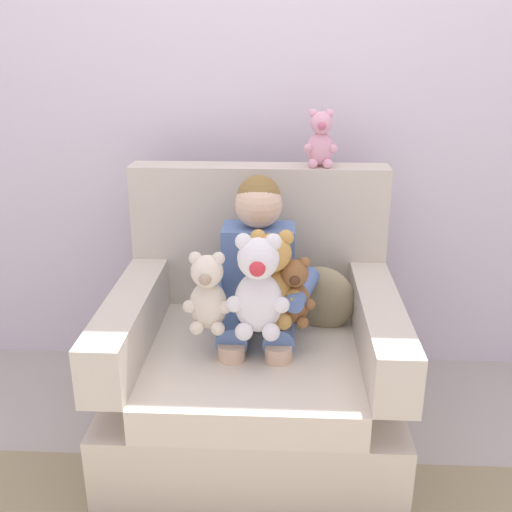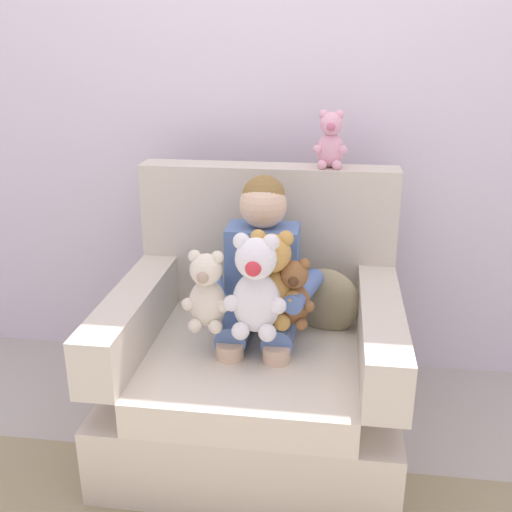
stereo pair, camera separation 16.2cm
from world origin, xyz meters
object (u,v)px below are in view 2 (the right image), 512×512
object	(u,v)px
plush_cream	(207,292)
plush_pink_on_backrest	(331,141)
armchair	(257,360)
plush_white	(256,288)
throw_pillow	(326,301)
seated_child	(261,281)
plush_brown	(294,294)
plush_honey	(271,281)

from	to	relation	value
plush_cream	plush_pink_on_backrest	xyz separation A→B (m)	(0.38, 0.49, 0.43)
armchair	plush_white	world-z (taller)	armchair
plush_cream	plush_white	bearing A→B (deg)	0.07
plush_cream	plush_pink_on_backrest	bearing A→B (deg)	57.99
armchair	plush_pink_on_backrest	bearing A→B (deg)	53.94
plush_white	throw_pillow	size ratio (longest dim) A/B	1.34
seated_child	throw_pillow	size ratio (longest dim) A/B	3.17
seated_child	plush_pink_on_backrest	distance (m)	0.59
armchair	plush_brown	size ratio (longest dim) A/B	4.15
armchair	seated_child	size ratio (longest dim) A/B	1.22
plush_white	plush_cream	distance (m)	0.17
plush_honey	plush_brown	bearing A→B (deg)	-17.09
plush_white	throw_pillow	distance (m)	0.41
armchair	throw_pillow	bearing A→B (deg)	25.32
plush_honey	plush_cream	distance (m)	0.22
armchair	plush_white	bearing A→B (deg)	-83.77
plush_cream	throw_pillow	world-z (taller)	plush_cream
seated_child	throw_pillow	xyz separation A→B (m)	(0.24, 0.10, -0.11)
seated_child	plush_pink_on_backrest	bearing A→B (deg)	47.20
plush_brown	throw_pillow	distance (m)	0.28
armchair	plush_pink_on_backrest	distance (m)	0.87
plush_cream	plush_pink_on_backrest	world-z (taller)	plush_pink_on_backrest
plush_honey	throw_pillow	bearing A→B (deg)	36.05
plush_brown	plush_pink_on_backrest	size ratio (longest dim) A/B	1.12
seated_child	plush_honey	size ratio (longest dim) A/B	2.46
seated_child	plush_pink_on_backrest	world-z (taller)	plush_pink_on_backrest
plush_honey	plush_brown	distance (m)	0.09
seated_child	plush_pink_on_backrest	xyz separation A→B (m)	(0.22, 0.30, 0.46)
armchair	plush_pink_on_backrest	world-z (taller)	plush_pink_on_backrest
plush_honey	plush_pink_on_backrest	distance (m)	0.61
plush_honey	plush_pink_on_backrest	xyz separation A→B (m)	(0.17, 0.43, 0.40)
plush_brown	plush_white	bearing A→B (deg)	-135.17
armchair	plush_white	distance (m)	0.42
plush_honey	plush_pink_on_backrest	bearing A→B (deg)	53.69
plush_white	plush_cream	world-z (taller)	plush_white
seated_child	plush_cream	bearing A→B (deg)	-136.23
plush_pink_on_backrest	throw_pillow	size ratio (longest dim) A/B	0.84
plush_brown	plush_pink_on_backrest	xyz separation A→B (m)	(0.10, 0.43, 0.45)
seated_child	plush_honey	bearing A→B (deg)	-72.90
armchair	plush_cream	bearing A→B (deg)	-131.63
plush_honey	plush_brown	xyz separation A→B (m)	(0.08, -0.00, -0.04)
plush_brown	plush_pink_on_backrest	world-z (taller)	plush_pink_on_backrest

